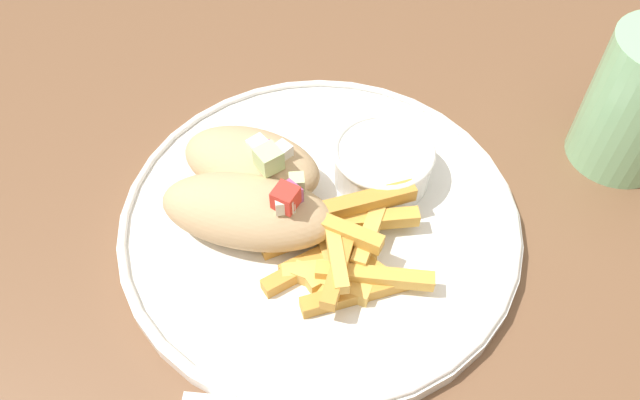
{
  "coord_description": "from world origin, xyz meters",
  "views": [
    {
      "loc": [
        0.12,
        -0.29,
        1.15
      ],
      "look_at": [
        0.01,
        -0.02,
        0.77
      ],
      "focal_mm": 35.0,
      "sensor_mm": 36.0,
      "label": 1
    }
  ],
  "objects_px": {
    "pita_sandwich_far": "(252,163)",
    "water_glass": "(637,108)",
    "fries_pile": "(343,254)",
    "pita_sandwich_near": "(249,211)",
    "plate": "(320,219)",
    "sauce_ramekin": "(383,162)"
  },
  "relations": [
    {
      "from": "fries_pile",
      "to": "plate",
      "type": "bearing_deg",
      "value": 133.25
    },
    {
      "from": "plate",
      "to": "water_glass",
      "type": "height_order",
      "value": "water_glass"
    },
    {
      "from": "sauce_ramekin",
      "to": "water_glass",
      "type": "distance_m",
      "value": 0.21
    },
    {
      "from": "fries_pile",
      "to": "water_glass",
      "type": "distance_m",
      "value": 0.27
    },
    {
      "from": "pita_sandwich_far",
      "to": "water_glass",
      "type": "relative_size",
      "value": 0.95
    },
    {
      "from": "pita_sandwich_far",
      "to": "water_glass",
      "type": "xyz_separation_m",
      "value": [
        0.27,
        0.16,
        0.02
      ]
    },
    {
      "from": "plate",
      "to": "fries_pile",
      "type": "xyz_separation_m",
      "value": [
        0.03,
        -0.03,
        0.02
      ]
    },
    {
      "from": "pita_sandwich_near",
      "to": "fries_pile",
      "type": "xyz_separation_m",
      "value": [
        0.08,
        -0.0,
        -0.01
      ]
    },
    {
      "from": "pita_sandwich_near",
      "to": "pita_sandwich_far",
      "type": "distance_m",
      "value": 0.05
    },
    {
      "from": "pita_sandwich_far",
      "to": "fries_pile",
      "type": "distance_m",
      "value": 0.1
    },
    {
      "from": "fries_pile",
      "to": "sauce_ramekin",
      "type": "relative_size",
      "value": 1.61
    },
    {
      "from": "plate",
      "to": "sauce_ramekin",
      "type": "distance_m",
      "value": 0.07
    },
    {
      "from": "pita_sandwich_near",
      "to": "fries_pile",
      "type": "relative_size",
      "value": 1.08
    },
    {
      "from": "fries_pile",
      "to": "water_glass",
      "type": "height_order",
      "value": "water_glass"
    },
    {
      "from": "pita_sandwich_near",
      "to": "pita_sandwich_far",
      "type": "bearing_deg",
      "value": 102.54
    },
    {
      "from": "pita_sandwich_near",
      "to": "fries_pile",
      "type": "distance_m",
      "value": 0.08
    },
    {
      "from": "pita_sandwich_far",
      "to": "pita_sandwich_near",
      "type": "bearing_deg",
      "value": -68.64
    },
    {
      "from": "water_glass",
      "to": "sauce_ramekin",
      "type": "bearing_deg",
      "value": -147.11
    },
    {
      "from": "pita_sandwich_near",
      "to": "sauce_ramekin",
      "type": "height_order",
      "value": "pita_sandwich_near"
    },
    {
      "from": "sauce_ramekin",
      "to": "water_glass",
      "type": "height_order",
      "value": "water_glass"
    },
    {
      "from": "pita_sandwich_near",
      "to": "water_glass",
      "type": "distance_m",
      "value": 0.32
    },
    {
      "from": "fries_pile",
      "to": "water_glass",
      "type": "bearing_deg",
      "value": 49.18
    }
  ]
}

